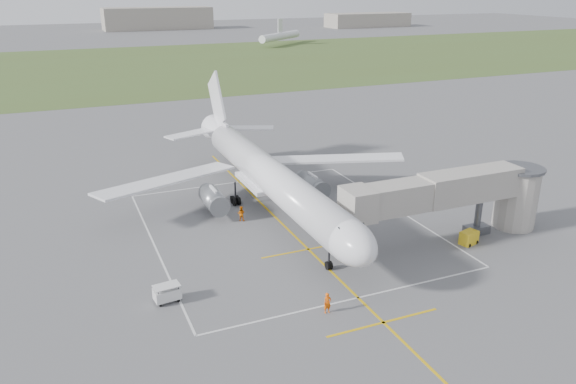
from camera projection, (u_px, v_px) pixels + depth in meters
name	position (u px, v px, depth m)	size (l,w,h in m)	color
ground	(272.00, 214.00, 64.63)	(700.00, 700.00, 0.00)	#5D5D5F
grass_strip	(122.00, 67.00, 176.77)	(700.00, 120.00, 0.02)	#445826
apron_markings	(292.00, 233.00, 59.61)	(28.20, 60.00, 0.01)	gold
airliner	(269.00, 176.00, 63.74)	(38.93, 46.75, 13.52)	white
jet_bridge	(463.00, 195.00, 57.06)	(23.40, 5.00, 7.20)	#9A958B
gpu_unit	(469.00, 238.00, 56.95)	(2.07, 1.68, 1.37)	yellow
baggage_cart	(167.00, 293.00, 46.59)	(2.28, 1.52, 1.50)	silver
ramp_worker_nose	(327.00, 303.00, 44.95)	(0.64, 0.42, 1.76)	#F75907
ramp_worker_wing	(241.00, 214.00, 62.43)	(0.84, 0.66, 1.73)	#DF6607
distant_hangars	(53.00, 24.00, 285.69)	(345.00, 49.00, 12.00)	gray
distant_aircraft	(120.00, 43.00, 212.56)	(154.05, 33.71, 8.85)	white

